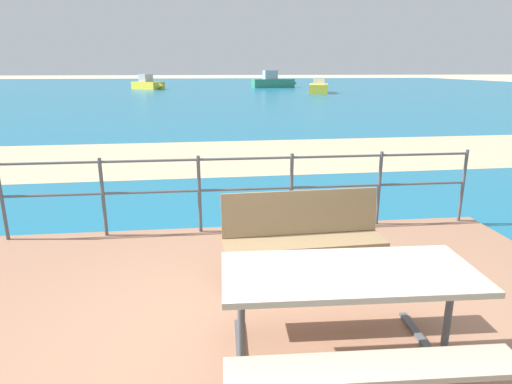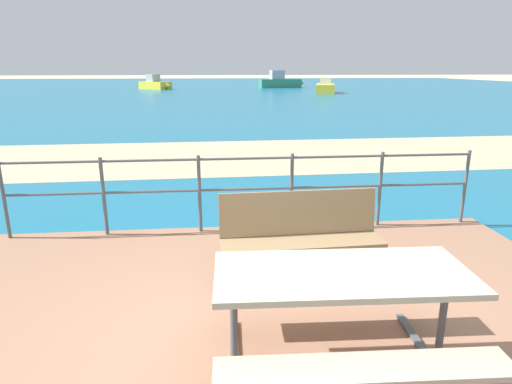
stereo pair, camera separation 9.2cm
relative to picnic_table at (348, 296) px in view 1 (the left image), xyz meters
name	(u,v)px [view 1 (the left image)]	position (x,y,z in m)	size (l,w,h in m)	color
ground_plane	(276,350)	(-0.40, 0.39, -0.66)	(240.00, 240.00, 0.00)	beige
patio_paving	(277,347)	(-0.40, 0.39, -0.63)	(6.40, 5.20, 0.06)	#996B51
sea_water	(209,90)	(-0.40, 40.39, -0.66)	(90.00, 90.00, 0.01)	#196B8E
beach_strip	(226,156)	(-0.40, 8.08, -0.66)	(54.00, 4.35, 0.01)	tan
picnic_table	(348,296)	(0.00, 0.00, 0.00)	(1.70, 1.42, 0.79)	tan
park_bench	(302,229)	(0.01, 1.42, -0.07)	(1.57, 0.48, 0.89)	#8C704C
railing_fence	(246,183)	(-0.40, 2.86, 0.02)	(5.94, 0.04, 0.99)	#4C5156
boat_near	(274,82)	(6.49, 44.61, -0.04)	(5.04, 2.04, 1.77)	#338466
boat_mid	(148,84)	(-6.29, 42.54, -0.18)	(3.46, 3.27, 1.43)	yellow
boat_far	(319,88)	(8.70, 34.29, -0.22)	(2.45, 4.53, 1.27)	yellow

